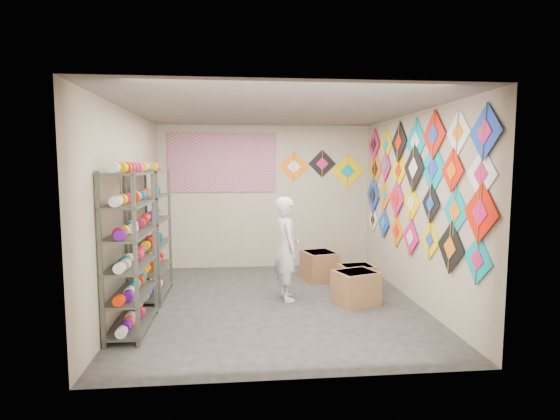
{
  "coord_description": "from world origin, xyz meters",
  "views": [
    {
      "loc": [
        -0.52,
        -6.04,
        1.97
      ],
      "look_at": [
        0.1,
        0.3,
        1.3
      ],
      "focal_mm": 28.0,
      "sensor_mm": 36.0,
      "label": 1
    }
  ],
  "objects": [
    {
      "name": "shopkeeper",
      "position": [
        0.18,
        0.15,
        0.75
      ],
      "size": [
        0.65,
        0.51,
        1.51
      ],
      "primitive_type": "imported",
      "rotation": [
        0.0,
        0.0,
        1.71
      ],
      "color": "beige",
      "rests_on": "ground"
    },
    {
      "name": "poster",
      "position": [
        -0.8,
        2.23,
        2.0
      ],
      "size": [
        2.0,
        0.01,
        1.1
      ],
      "primitive_type": "cube",
      "color": "#69479B",
      "rests_on": "room_walls"
    },
    {
      "name": "carton_b",
      "position": [
        1.31,
        0.44,
        0.21
      ],
      "size": [
        0.55,
        0.47,
        0.41
      ],
      "primitive_type": "cube",
      "rotation": [
        0.0,
        0.0,
        0.12
      ],
      "color": "#966941",
      "rests_on": "ground"
    },
    {
      "name": "shelf_rack_back",
      "position": [
        -1.78,
        0.45,
        0.95
      ],
      "size": [
        0.4,
        1.1,
        1.9
      ],
      "primitive_type": "cube",
      "color": "#4C5147",
      "rests_on": "ground"
    },
    {
      "name": "kite_wall_display",
      "position": [
        1.98,
        0.01,
        1.69
      ],
      "size": [
        0.06,
        4.27,
        2.02
      ],
      "color": "#0499A4",
      "rests_on": "room_walls"
    },
    {
      "name": "carton_c",
      "position": [
        0.86,
        1.17,
        0.24
      ],
      "size": [
        0.63,
        0.67,
        0.49
      ],
      "primitive_type": "cube",
      "rotation": [
        0.0,
        0.0,
        0.25
      ],
      "color": "#966941",
      "rests_on": "ground"
    },
    {
      "name": "shelf_rack_front",
      "position": [
        -1.78,
        -0.85,
        0.95
      ],
      "size": [
        0.4,
        1.1,
        1.9
      ],
      "primitive_type": "cube",
      "color": "#4C5147",
      "rests_on": "ground"
    },
    {
      "name": "room_walls",
      "position": [
        0.0,
        0.0,
        1.64
      ],
      "size": [
        4.5,
        4.5,
        4.5
      ],
      "color": "tan",
      "rests_on": "ground"
    },
    {
      "name": "string_spools",
      "position": [
        -1.78,
        -0.2,
        1.05
      ],
      "size": [
        0.12,
        2.36,
        0.12
      ],
      "color": "#FB2E52",
      "rests_on": "ground"
    },
    {
      "name": "ground",
      "position": [
        0.0,
        0.0,
        0.0
      ],
      "size": [
        4.5,
        4.5,
        0.0
      ],
      "primitive_type": "plane",
      "color": "#2B2926"
    },
    {
      "name": "carton_a",
      "position": [
        1.13,
        -0.16,
        0.23
      ],
      "size": [
        0.68,
        0.62,
        0.47
      ],
      "primitive_type": "cube",
      "rotation": [
        0.0,
        0.0,
        0.33
      ],
      "color": "#966941",
      "rests_on": "ground"
    },
    {
      "name": "back_wall_kites",
      "position": [
        1.13,
        2.24,
        1.91
      ],
      "size": [
        1.67,
        0.02,
        0.74
      ],
      "color": "orange",
      "rests_on": "room_walls"
    }
  ]
}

